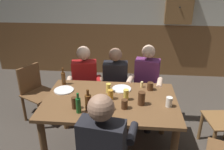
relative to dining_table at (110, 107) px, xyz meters
name	(u,v)px	position (x,y,z in m)	size (l,w,h in m)	color
ground_plane	(111,148)	(0.00, 0.03, -0.67)	(7.19, 7.19, 0.00)	#423A33
back_wall_wainscot	(121,49)	(0.00, 2.67, -0.08)	(5.99, 0.12, 1.17)	brown
dining_table	(110,107)	(0.00, 0.00, 0.00)	(1.60, 1.00, 0.77)	brown
person_0	(85,81)	(-0.47, 0.72, -0.01)	(0.56, 0.56, 1.19)	#AD1919
person_1	(115,83)	(0.00, 0.72, -0.02)	(0.52, 0.53, 1.17)	black
person_2	(146,83)	(0.47, 0.72, 0.00)	(0.54, 0.56, 1.23)	#6B2D66
person_3	(104,146)	(0.01, -0.72, 0.03)	(0.58, 0.57, 1.27)	black
chair_empty_far_end	(36,91)	(-1.24, 0.67, -0.19)	(0.60, 0.60, 0.88)	brown
table_candle	(142,85)	(0.39, 0.36, 0.15)	(0.04, 0.04, 0.08)	#F9E08C
plate_0	(64,90)	(-0.62, 0.17, 0.12)	(0.25, 0.25, 0.01)	white
plate_1	(122,89)	(0.12, 0.28, 0.12)	(0.25, 0.25, 0.01)	white
bottle_0	(63,78)	(-0.68, 0.36, 0.20)	(0.05, 0.05, 0.24)	#593314
bottle_1	(78,105)	(-0.32, -0.31, 0.20)	(0.05, 0.05, 0.24)	#195923
bottle_2	(96,108)	(-0.12, -0.36, 0.20)	(0.07, 0.07, 0.23)	red
bottle_3	(88,102)	(-0.22, -0.25, 0.21)	(0.07, 0.07, 0.25)	#593314
pint_glass_0	(142,98)	(0.37, -0.08, 0.19)	(0.08, 0.08, 0.16)	#4C2D19
pint_glass_1	(106,104)	(-0.03, -0.23, 0.18)	(0.08, 0.08, 0.14)	#4C2D19
pint_glass_2	(125,104)	(0.18, -0.18, 0.16)	(0.07, 0.07, 0.11)	#4C2D19
pint_glass_3	(109,88)	(-0.04, 0.18, 0.17)	(0.07, 0.07, 0.12)	#E5C64C
pint_glass_4	(169,102)	(0.68, -0.10, 0.17)	(0.07, 0.07, 0.12)	white
pint_glass_5	(74,103)	(-0.38, -0.23, 0.18)	(0.06, 0.06, 0.14)	#4C2D19
pint_glass_6	(110,95)	(0.00, 0.01, 0.17)	(0.07, 0.07, 0.12)	gold
pint_glass_7	(126,95)	(0.19, 0.01, 0.18)	(0.06, 0.06, 0.14)	#E5C64C
pint_glass_8	(150,86)	(0.49, 0.30, 0.16)	(0.08, 0.08, 0.10)	#4C2D19
wall_dart_cabinet	(179,7)	(1.18, 2.54, 0.90)	(0.56, 0.15, 0.70)	brown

